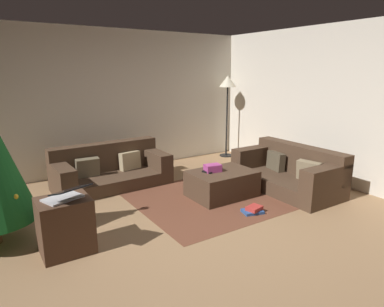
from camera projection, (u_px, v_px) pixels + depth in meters
The scene contains 13 objects.
ground_plane at pixel (189, 237), 3.91m from camera, with size 6.40×6.40×0.00m, color #93704C.
rear_partition at pixel (96, 102), 6.15m from camera, with size 6.40×0.12×2.60m, color silver.
corner_partition at pixel (359, 108), 5.26m from camera, with size 0.12×6.40×2.60m, color silver.
couch_left at pixel (110, 170), 5.62m from camera, with size 1.86×0.91×0.68m.
couch_right at pixel (290, 172), 5.44m from camera, with size 0.88×1.70×0.69m.
ottoman at pixel (222, 184), 5.14m from camera, with size 0.96×0.69×0.39m, color #473323.
gift_box at pixel (213, 168), 5.07m from camera, with size 0.24×0.16×0.11m, color #B23F8C.
tv_remote at pixel (207, 172), 5.02m from camera, with size 0.05×0.16×0.02m, color black.
side_table at pixel (65, 226), 3.54m from camera, with size 0.52×0.44×0.59m, color #4C3323.
laptop at pixel (66, 195), 3.42m from camera, with size 0.47×0.50×0.18m.
book_stack at pixel (253, 210), 4.56m from camera, with size 0.31×0.26×0.09m.
corner_lamp at pixel (228, 88), 7.22m from camera, with size 0.36×0.36×1.76m.
area_rug at pixel (222, 196), 5.19m from camera, with size 2.60×2.00×0.01m, color brown.
Camera 1 is at (-1.92, -3.01, 1.88)m, focal length 31.73 mm.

